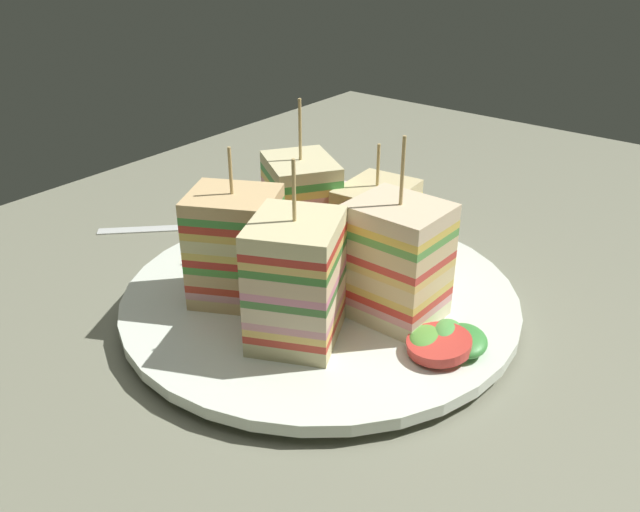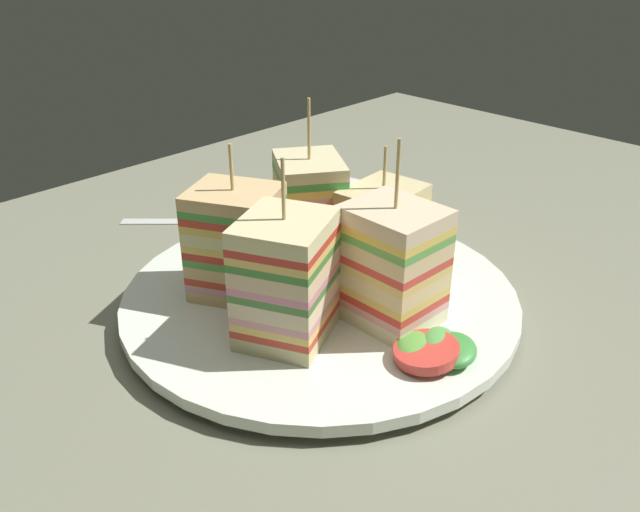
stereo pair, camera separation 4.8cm
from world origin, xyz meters
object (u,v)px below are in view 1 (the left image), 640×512
(sandwich_wedge_2, at_px, (375,227))
(chip_pile, at_px, (318,287))
(sandwich_wedge_0, at_px, (296,281))
(sandwich_wedge_1, at_px, (396,261))
(spoon, at_px, (206,223))
(sandwich_wedge_3, at_px, (301,210))
(sandwich_wedge_4, at_px, (236,247))
(napkin, at_px, (296,200))
(plate, at_px, (320,299))

(sandwich_wedge_2, height_order, chip_pile, sandwich_wedge_2)
(sandwich_wedge_0, xyz_separation_m, chip_pile, (-0.04, -0.02, -0.03))
(sandwich_wedge_1, bearing_deg, spoon, -8.07)
(sandwich_wedge_0, distance_m, sandwich_wedge_1, 0.07)
(sandwich_wedge_1, bearing_deg, sandwich_wedge_3, -13.27)
(sandwich_wedge_2, relative_size, chip_pile, 1.33)
(sandwich_wedge_4, bearing_deg, sandwich_wedge_3, 65.85)
(sandwich_wedge_3, height_order, napkin, sandwich_wedge_3)
(sandwich_wedge_0, xyz_separation_m, sandwich_wedge_4, (-0.01, -0.07, -0.00))
(sandwich_wedge_2, xyz_separation_m, sandwich_wedge_3, (0.02, -0.06, 0.01))
(plate, xyz_separation_m, sandwich_wedge_3, (-0.04, -0.05, 0.05))
(plate, bearing_deg, sandwich_wedge_3, -127.54)
(sandwich_wedge_0, relative_size, sandwich_wedge_3, 0.96)
(spoon, bearing_deg, plate, -59.77)
(plate, distance_m, sandwich_wedge_2, 0.07)
(sandwich_wedge_0, relative_size, chip_pile, 1.65)
(sandwich_wedge_2, relative_size, sandwich_wedge_3, 0.77)
(plate, relative_size, chip_pile, 3.88)
(spoon, bearing_deg, sandwich_wedge_3, -49.57)
(sandwich_wedge_0, bearing_deg, sandwich_wedge_4, 53.91)
(sandwich_wedge_1, distance_m, sandwich_wedge_2, 0.07)
(sandwich_wedge_2, xyz_separation_m, chip_pile, (0.07, -0.00, -0.02))
(sandwich_wedge_3, xyz_separation_m, spoon, (-0.01, -0.13, -0.05))
(sandwich_wedge_4, bearing_deg, chip_pile, 4.69)
(chip_pile, height_order, napkin, chip_pile)
(plate, distance_m, sandwich_wedge_4, 0.08)
(napkin, bearing_deg, sandwich_wedge_2, 60.30)
(sandwich_wedge_2, distance_m, sandwich_wedge_4, 0.11)
(sandwich_wedge_0, bearing_deg, chip_pile, -4.14)
(plate, height_order, sandwich_wedge_0, sandwich_wedge_0)
(sandwich_wedge_2, bearing_deg, sandwich_wedge_1, 40.20)
(sandwich_wedge_1, distance_m, sandwich_wedge_4, 0.11)
(plate, distance_m, spoon, 0.18)
(plate, height_order, sandwich_wedge_3, sandwich_wedge_3)
(sandwich_wedge_3, distance_m, napkin, 0.16)
(sandwich_wedge_2, xyz_separation_m, spoon, (0.01, -0.18, -0.05))
(napkin, bearing_deg, sandwich_wedge_0, 40.09)
(plate, relative_size, sandwich_wedge_3, 2.25)
(sandwich_wedge_1, xyz_separation_m, spoon, (-0.04, -0.23, -0.05))
(chip_pile, bearing_deg, sandwich_wedge_0, 20.72)
(spoon, bearing_deg, sandwich_wedge_4, -78.62)
(sandwich_wedge_0, distance_m, spoon, 0.23)
(sandwich_wedge_0, bearing_deg, sandwich_wedge_1, -54.23)
(plate, xyz_separation_m, sandwich_wedge_4, (0.04, -0.04, 0.05))
(sandwich_wedge_3, bearing_deg, spoon, -150.95)
(sandwich_wedge_2, bearing_deg, sandwich_wedge_4, -31.73)
(chip_pile, bearing_deg, sandwich_wedge_2, 178.86)
(plate, height_order, spoon, plate)
(sandwich_wedge_0, height_order, sandwich_wedge_2, sandwich_wedge_0)
(plate, bearing_deg, spoon, -105.26)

